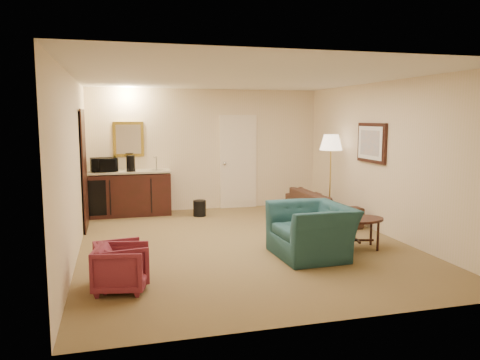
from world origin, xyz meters
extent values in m
plane|color=olive|center=(0.00, 0.00, 0.00)|extent=(6.00, 6.00, 0.00)
cube|color=beige|center=(0.00, 3.00, 1.30)|extent=(5.00, 0.02, 2.60)
cube|color=beige|center=(-2.50, 0.00, 1.30)|extent=(0.02, 6.00, 2.60)
cube|color=beige|center=(2.50, 0.00, 1.30)|extent=(0.02, 6.00, 2.60)
cube|color=white|center=(0.00, 0.00, 2.60)|extent=(5.00, 6.00, 0.02)
cube|color=beige|center=(0.70, 2.97, 1.02)|extent=(0.82, 0.06, 2.05)
cube|color=black|center=(-2.47, 1.70, 1.05)|extent=(0.06, 0.98, 2.10)
cube|color=gold|center=(-1.65, 2.97, 1.55)|extent=(0.62, 0.04, 0.72)
cube|color=#321910|center=(2.46, 0.40, 1.55)|extent=(0.06, 0.90, 0.70)
cube|color=#351310|center=(-1.65, 2.72, 0.46)|extent=(1.64, 0.58, 0.92)
imported|color=black|center=(1.95, 1.30, 0.38)|extent=(0.60, 1.95, 0.76)
imported|color=#225355|center=(0.78, -0.90, 0.50)|extent=(0.80, 1.18, 1.01)
imported|color=maroon|center=(-1.90, -1.44, 0.29)|extent=(0.61, 0.64, 0.58)
imported|color=maroon|center=(-1.90, -1.60, 0.29)|extent=(0.64, 0.67, 0.59)
cube|color=#321910|center=(1.63, -0.70, 0.24)|extent=(0.92, 0.72, 0.47)
cube|color=gold|center=(2.17, 1.40, 0.84)|extent=(0.59, 0.59, 1.67)
cylinder|color=black|center=(-0.30, 2.26, 0.16)|extent=(0.29, 0.29, 0.32)
imported|color=black|center=(-2.15, 2.68, 1.09)|extent=(0.54, 0.35, 0.34)
cylinder|color=black|center=(-1.63, 2.60, 1.08)|extent=(0.17, 0.17, 0.32)
camera|label=1|loc=(-1.92, -6.99, 1.99)|focal=35.00mm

